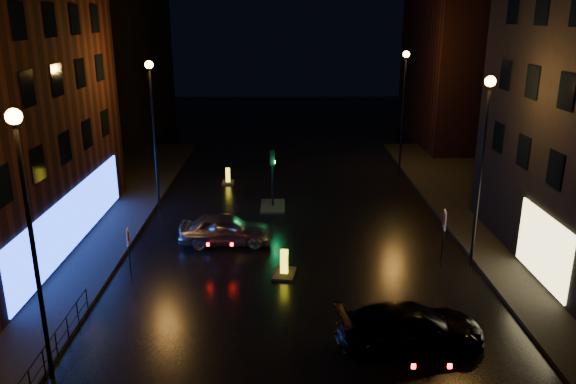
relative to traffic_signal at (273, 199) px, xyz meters
name	(u,v)px	position (x,y,z in m)	size (l,w,h in m)	color
ground	(302,340)	(1.20, -14.00, -0.50)	(120.00, 120.00, 0.00)	black
pavement_left	(4,248)	(-12.80, -6.00, -0.43)	(12.00, 44.00, 0.15)	black
building_far_left	(111,58)	(-14.80, 21.00, 6.50)	(8.00, 16.00, 14.00)	black
building_far_right	(463,72)	(16.20, 18.00, 5.50)	(8.00, 14.00, 12.00)	black
street_lamp_lnear	(27,208)	(-6.60, -16.00, 5.06)	(0.44, 0.44, 8.37)	black
street_lamp_lfar	(152,113)	(-6.60, 0.00, 5.06)	(0.44, 0.44, 8.37)	black
street_lamp_rnear	(484,144)	(9.00, -8.00, 5.06)	(0.44, 0.44, 8.37)	black
street_lamp_rfar	(404,93)	(9.00, 8.00, 5.06)	(0.44, 0.44, 8.37)	black
traffic_signal	(273,199)	(0.00, 0.00, 0.00)	(1.40, 2.40, 3.45)	black
guard_railing	(56,339)	(-6.80, -15.00, 0.24)	(0.05, 6.04, 1.00)	black
silver_hatchback	(226,229)	(-2.21, -5.40, 0.26)	(1.80, 4.47, 1.52)	#93949A
dark_sedan	(411,326)	(4.85, -14.36, 0.23)	(2.04, 5.02, 1.46)	black
bollard_near	(284,270)	(0.62, -8.91, -0.25)	(1.11, 1.47, 1.17)	black
bollard_far	(228,180)	(-3.05, 4.94, -0.28)	(0.80, 1.19, 1.03)	black
road_sign_left	(128,241)	(-5.98, -8.85, 1.09)	(0.12, 0.52, 2.13)	black
road_sign_right	(444,225)	(7.70, -7.87, 1.39)	(0.16, 0.61, 2.53)	black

